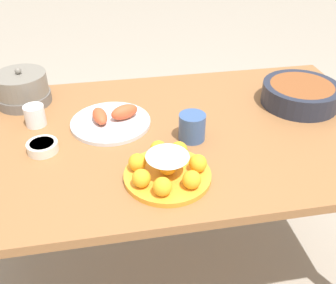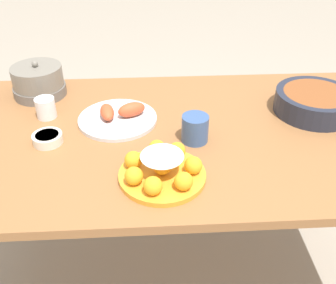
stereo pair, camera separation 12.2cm
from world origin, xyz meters
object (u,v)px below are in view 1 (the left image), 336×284
serving_bowl (300,94)px  cup_far (35,116)px  sauce_bowl (43,147)px  warming_pot (22,89)px  cake_plate (167,169)px  dining_table (168,151)px  seafood_platter (112,120)px  cup_near (192,127)px

serving_bowl → cup_far: bearing=178.7°
sauce_bowl → warming_pot: (-0.09, 0.35, 0.04)m
cake_plate → dining_table: bearing=78.8°
seafood_platter → dining_table: bearing=-23.4°
cake_plate → warming_pot: warming_pot is taller
sauce_bowl → warming_pot: size_ratio=0.48×
cup_far → serving_bowl: bearing=-1.3°
sauce_bowl → seafood_platter: bearing=29.2°
warming_pot → cake_plate: bearing=-50.0°
cake_plate → sauce_bowl: (-0.36, 0.20, -0.01)m
cake_plate → cup_far: 0.55m
cake_plate → cup_near: size_ratio=2.80×
dining_table → cake_plate: cake_plate is taller
cup_far → warming_pot: (-0.06, 0.18, 0.02)m
serving_bowl → cup_near: bearing=-160.7°
cake_plate → warming_pot: size_ratio=1.25×
cup_near → cup_far: 0.55m
dining_table → sauce_bowl: (-0.41, -0.04, 0.10)m
sauce_bowl → seafood_platter: 0.26m
seafood_platter → sauce_bowl: bearing=-150.8°
serving_bowl → dining_table: bearing=-169.1°
serving_bowl → warming_pot: warming_pot is taller
sauce_bowl → seafood_platter: (0.23, 0.13, -0.00)m
cup_near → dining_table: bearing=138.7°
sauce_bowl → cup_near: bearing=-1.8°
cake_plate → sauce_bowl: bearing=151.0°
sauce_bowl → seafood_platter: seafood_platter is taller
serving_bowl → sauce_bowl: 0.95m
cake_plate → cup_far: cake_plate is taller
cup_near → cup_far: size_ratio=1.23×
sauce_bowl → cup_far: bearing=101.9°
cup_far → dining_table: bearing=-15.4°
serving_bowl → cup_far: size_ratio=3.88×
seafood_platter → cup_near: bearing=-28.9°
seafood_platter → warming_pot: 0.39m
dining_table → serving_bowl: (0.53, 0.10, 0.13)m
sauce_bowl → cup_far: 0.17m
cup_near → sauce_bowl: bearing=178.2°
cup_near → warming_pot: 0.68m
seafood_platter → cup_far: 0.26m
cake_plate → seafood_platter: (-0.14, 0.33, -0.02)m
serving_bowl → warming_pot: 1.05m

